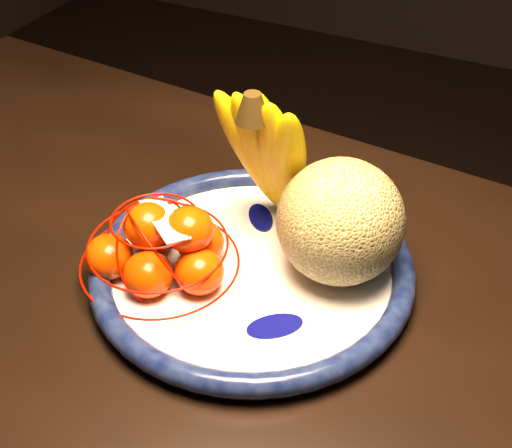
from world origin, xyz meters
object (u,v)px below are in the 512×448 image
at_px(fruit_bowl, 252,267).
at_px(cantaloupe, 340,222).
at_px(dining_table, 207,398).
at_px(mandarin_bag, 163,248).
at_px(banana_bunch, 271,152).

bearing_deg(fruit_bowl, cantaloupe, 23.94).
height_order(dining_table, mandarin_bag, mandarin_bag).
height_order(fruit_bowl, banana_bunch, banana_bunch).
bearing_deg(mandarin_bag, fruit_bowl, 29.10).
height_order(dining_table, fruit_bowl, fruit_bowl).
xyz_separation_m(fruit_bowl, banana_bunch, (-0.01, 0.08, 0.11)).
bearing_deg(cantaloupe, fruit_bowl, -156.06).
bearing_deg(fruit_bowl, dining_table, -88.44).
bearing_deg(dining_table, mandarin_bag, 146.18).
relative_size(dining_table, mandarin_bag, 8.18).
xyz_separation_m(banana_bunch, mandarin_bag, (-0.07, -0.13, -0.07)).
distance_m(dining_table, fruit_bowl, 0.15).
height_order(fruit_bowl, cantaloupe, cantaloupe).
relative_size(cantaloupe, banana_bunch, 0.65).
bearing_deg(banana_bunch, mandarin_bag, -112.78).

